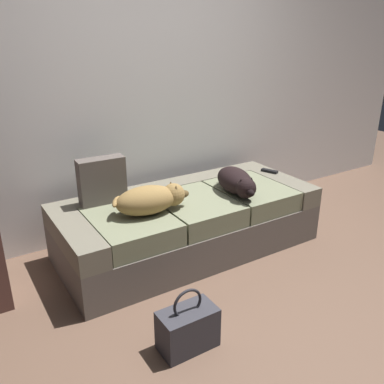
{
  "coord_description": "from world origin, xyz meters",
  "views": [
    {
      "loc": [
        -1.54,
        -1.34,
        1.65
      ],
      "look_at": [
        0.0,
        1.1,
        0.51
      ],
      "focal_mm": 38.45,
      "sensor_mm": 36.0,
      "label": 1
    }
  ],
  "objects_px": {
    "couch": "(189,223)",
    "tv_remote": "(269,171)",
    "dog_tan": "(151,199)",
    "dog_dark": "(237,181)",
    "throw_pillow": "(102,181)",
    "handbag": "(188,328)"
  },
  "relations": [
    {
      "from": "tv_remote",
      "to": "handbag",
      "type": "bearing_deg",
      "value": -167.94
    },
    {
      "from": "dog_dark",
      "to": "dog_tan",
      "type": "bearing_deg",
      "value": 178.21
    },
    {
      "from": "handbag",
      "to": "dog_dark",
      "type": "bearing_deg",
      "value": 40.34
    },
    {
      "from": "dog_tan",
      "to": "handbag",
      "type": "relative_size",
      "value": 1.55
    },
    {
      "from": "dog_tan",
      "to": "dog_dark",
      "type": "distance_m",
      "value": 0.73
    },
    {
      "from": "dog_tan",
      "to": "dog_dark",
      "type": "height_order",
      "value": "dog_tan"
    },
    {
      "from": "dog_dark",
      "to": "tv_remote",
      "type": "xyz_separation_m",
      "value": [
        0.56,
        0.24,
        -0.09
      ]
    },
    {
      "from": "tv_remote",
      "to": "couch",
      "type": "bearing_deg",
      "value": 163.31
    },
    {
      "from": "couch",
      "to": "handbag",
      "type": "xyz_separation_m",
      "value": [
        -0.59,
        -0.94,
        -0.1
      ]
    },
    {
      "from": "tv_remote",
      "to": "throw_pillow",
      "type": "xyz_separation_m",
      "value": [
        -1.51,
        0.14,
        0.16
      ]
    },
    {
      "from": "throw_pillow",
      "to": "handbag",
      "type": "xyz_separation_m",
      "value": [
        0.01,
        -1.18,
        -0.5
      ]
    },
    {
      "from": "dog_tan",
      "to": "throw_pillow",
      "type": "bearing_deg",
      "value": 121.36
    },
    {
      "from": "handbag",
      "to": "throw_pillow",
      "type": "bearing_deg",
      "value": 90.36
    },
    {
      "from": "tv_remote",
      "to": "handbag",
      "type": "distance_m",
      "value": 1.86
    },
    {
      "from": "couch",
      "to": "dog_dark",
      "type": "distance_m",
      "value": 0.5
    },
    {
      "from": "handbag",
      "to": "dog_tan",
      "type": "bearing_deg",
      "value": 75.69
    },
    {
      "from": "dog_dark",
      "to": "tv_remote",
      "type": "relative_size",
      "value": 3.69
    },
    {
      "from": "throw_pillow",
      "to": "tv_remote",
      "type": "bearing_deg",
      "value": -5.3
    },
    {
      "from": "dog_dark",
      "to": "throw_pillow",
      "type": "relative_size",
      "value": 1.63
    },
    {
      "from": "dog_dark",
      "to": "throw_pillow",
      "type": "bearing_deg",
      "value": 158.21
    },
    {
      "from": "couch",
      "to": "dog_tan",
      "type": "height_order",
      "value": "dog_tan"
    },
    {
      "from": "couch",
      "to": "tv_remote",
      "type": "relative_size",
      "value": 13.41
    }
  ]
}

